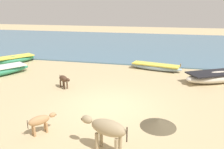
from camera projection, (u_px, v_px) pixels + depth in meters
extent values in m
plane|color=tan|center=(108.00, 106.00, 9.47)|extent=(80.00, 80.00, 0.00)
cube|color=slate|center=(147.00, 44.00, 25.34)|extent=(60.00, 20.00, 0.08)
ellipsoid|color=beige|center=(218.00, 77.00, 12.48)|extent=(4.04, 3.03, 0.58)
cube|color=black|center=(219.00, 72.00, 12.41)|extent=(3.62, 2.77, 0.07)
cube|color=olive|center=(223.00, 74.00, 12.52)|extent=(0.61, 0.94, 0.04)
ellipsoid|color=#338C66|center=(14.00, 60.00, 16.70)|extent=(2.58, 3.19, 0.51)
cube|color=#EAD84C|center=(14.00, 57.00, 16.64)|extent=(2.36, 2.86, 0.07)
cube|color=olive|center=(10.00, 58.00, 16.51)|extent=(0.82, 0.59, 0.04)
ellipsoid|color=#8CA5B7|center=(155.00, 67.00, 14.88)|extent=(3.53, 1.55, 0.40)
cube|color=#EAD84C|center=(156.00, 65.00, 14.83)|extent=(3.13, 1.45, 0.07)
cube|color=olive|center=(159.00, 66.00, 14.74)|extent=(0.27, 0.70, 0.04)
cylinder|color=olive|center=(181.00, 65.00, 14.12)|extent=(0.06, 0.06, 0.20)
ellipsoid|color=tan|center=(108.00, 128.00, 6.33)|extent=(1.15, 0.69, 0.47)
ellipsoid|color=tan|center=(87.00, 119.00, 6.64)|extent=(0.40, 0.30, 0.25)
sphere|color=#2D2119|center=(83.00, 119.00, 6.72)|extent=(0.12, 0.12, 0.10)
cylinder|color=tan|center=(97.00, 142.00, 6.51)|extent=(0.11, 0.11, 0.54)
cylinder|color=tan|center=(101.00, 138.00, 6.71)|extent=(0.11, 0.11, 0.54)
cylinder|color=tan|center=(116.00, 148.00, 6.22)|extent=(0.11, 0.11, 0.54)
cylinder|color=tan|center=(120.00, 143.00, 6.42)|extent=(0.11, 0.11, 0.54)
cylinder|color=#2D2119|center=(127.00, 135.00, 6.08)|extent=(0.04, 0.04, 0.44)
ellipsoid|color=#4C3323|center=(63.00, 79.00, 11.50)|extent=(0.75, 0.66, 0.31)
ellipsoid|color=#4C3323|center=(68.00, 80.00, 11.13)|extent=(0.28, 0.26, 0.17)
sphere|color=#2D2119|center=(69.00, 81.00, 11.06)|extent=(0.09, 0.09, 0.07)
cylinder|color=#4C3323|center=(67.00, 85.00, 11.48)|extent=(0.07, 0.07, 0.36)
cylinder|color=#4C3323|center=(64.00, 86.00, 11.39)|extent=(0.07, 0.07, 0.36)
cylinder|color=#4C3323|center=(63.00, 83.00, 11.79)|extent=(0.07, 0.07, 0.36)
cylinder|color=#4C3323|center=(60.00, 84.00, 11.70)|extent=(0.07, 0.07, 0.36)
cylinder|color=#2D2119|center=(60.00, 77.00, 11.79)|extent=(0.02, 0.02, 0.29)
ellipsoid|color=tan|center=(39.00, 120.00, 7.30)|extent=(0.65, 0.72, 0.30)
ellipsoid|color=tan|center=(53.00, 115.00, 7.55)|extent=(0.25, 0.26, 0.16)
sphere|color=#2D2119|center=(56.00, 115.00, 7.61)|extent=(0.09, 0.09, 0.06)
cylinder|color=tan|center=(45.00, 126.00, 7.56)|extent=(0.07, 0.07, 0.35)
cylinder|color=tan|center=(47.00, 128.00, 7.44)|extent=(0.07, 0.07, 0.35)
cylinder|color=tan|center=(33.00, 130.00, 7.32)|extent=(0.07, 0.07, 0.35)
cylinder|color=tan|center=(35.00, 132.00, 7.21)|extent=(0.07, 0.07, 0.35)
cylinder|color=#2D2119|center=(28.00, 125.00, 7.09)|extent=(0.02, 0.02, 0.28)
cone|color=brown|center=(158.00, 123.00, 7.84)|extent=(1.47, 1.47, 0.27)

